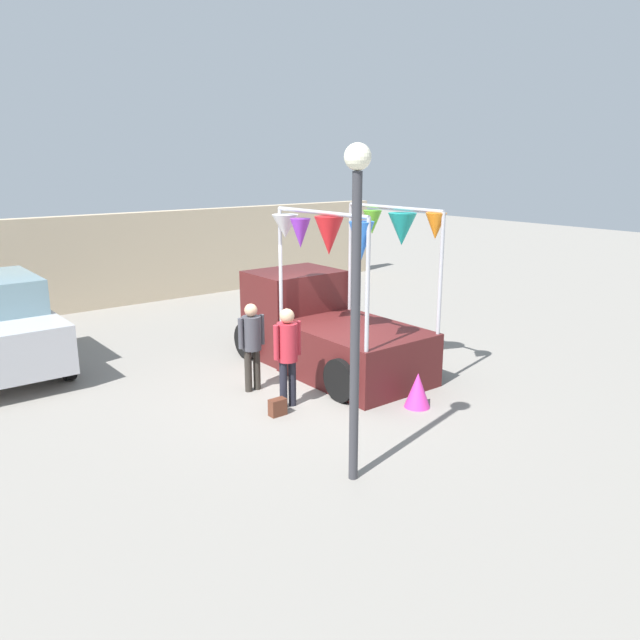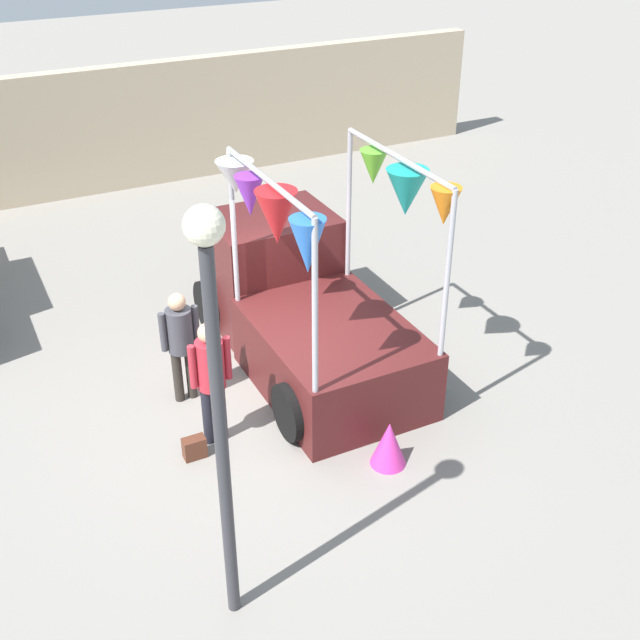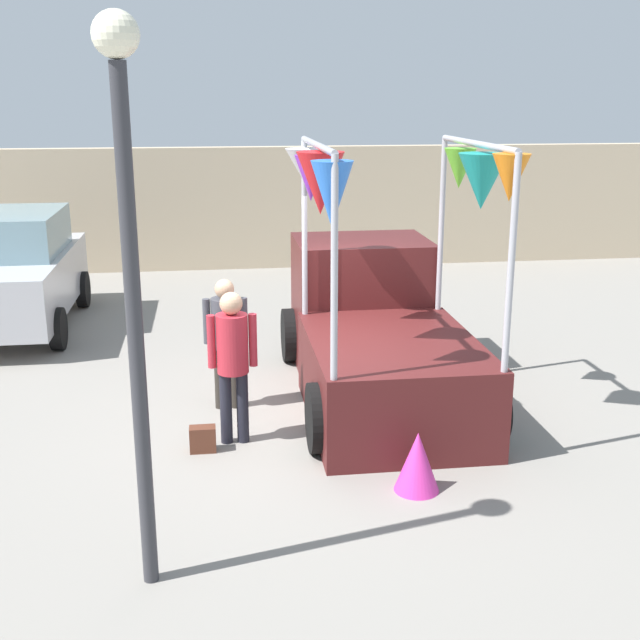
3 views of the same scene
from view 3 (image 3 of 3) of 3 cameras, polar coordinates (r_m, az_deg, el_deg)
ground_plane at (r=9.53m, az=-0.52°, el=-7.05°), size 60.00×60.00×0.00m
vendor_truck at (r=10.15m, az=3.90°, el=-0.28°), size 2.36×4.06×3.21m
parked_car at (r=13.81m, az=-20.92°, el=3.28°), size 1.88×4.00×1.88m
person_customer at (r=8.62m, az=-6.24°, el=-2.35°), size 0.53×0.34×1.70m
person_vendor at (r=9.62m, az=-6.72°, el=-0.83°), size 0.53×0.34×1.61m
handbag at (r=8.76m, az=-8.33°, el=-8.38°), size 0.28×0.16×0.28m
street_lamp at (r=5.78m, az=-13.43°, el=5.74°), size 0.32×0.32×4.24m
brick_boundary_wall at (r=17.56m, az=-4.10°, el=7.96°), size 18.00×0.36×2.60m
folded_kite_bundle_magenta at (r=7.87m, az=6.94°, el=-9.96°), size 0.61×0.61×0.60m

